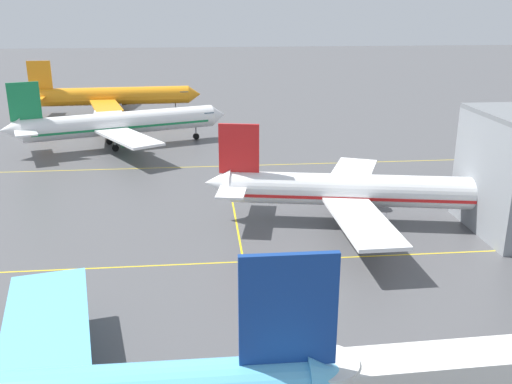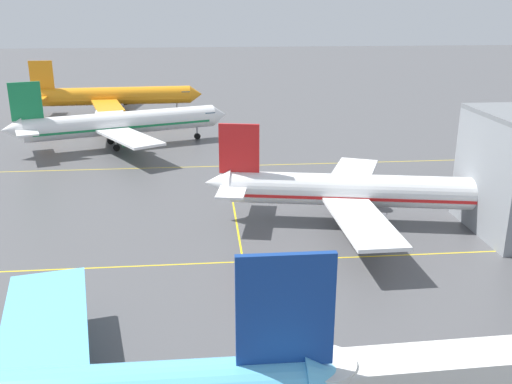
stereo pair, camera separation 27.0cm
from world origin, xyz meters
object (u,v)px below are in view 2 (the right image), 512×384
(airliner_third_row, at_px, (121,124))
(airliner_far_left_stand, at_px, (114,96))
(jet_bridge, at_px, (437,376))
(airliner_second_row, at_px, (361,191))

(airliner_third_row, height_order, airliner_far_left_stand, airliner_far_left_stand)
(airliner_third_row, distance_m, jet_bridge, 76.11)
(airliner_second_row, xyz_separation_m, jet_bridge, (-4.74, -32.98, 0.28))
(airliner_far_left_stand, relative_size, jet_bridge, 1.92)
(airliner_third_row, bearing_deg, airliner_far_left_stand, 100.12)
(airliner_third_row, relative_size, jet_bridge, 1.86)
(airliner_second_row, distance_m, airliner_third_row, 49.44)
(airliner_far_left_stand, bearing_deg, jet_bridge, -72.61)
(jet_bridge, bearing_deg, airliner_third_row, 110.26)
(airliner_third_row, xyz_separation_m, airliner_far_left_stand, (-5.29, 29.64, 0.02))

